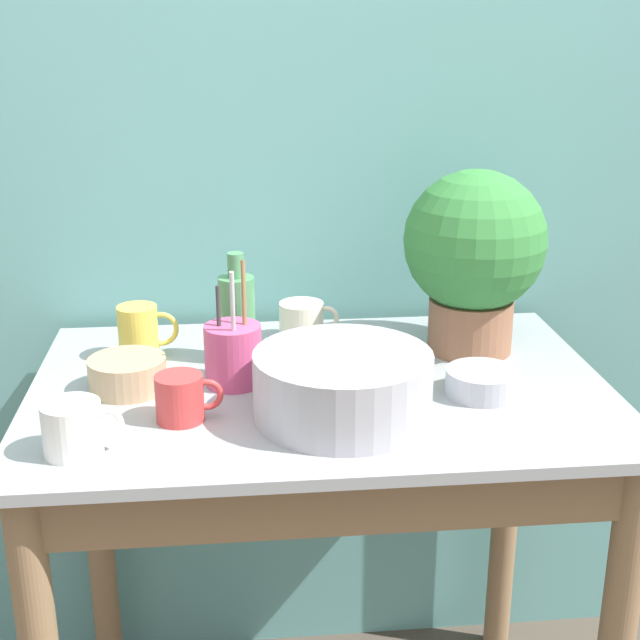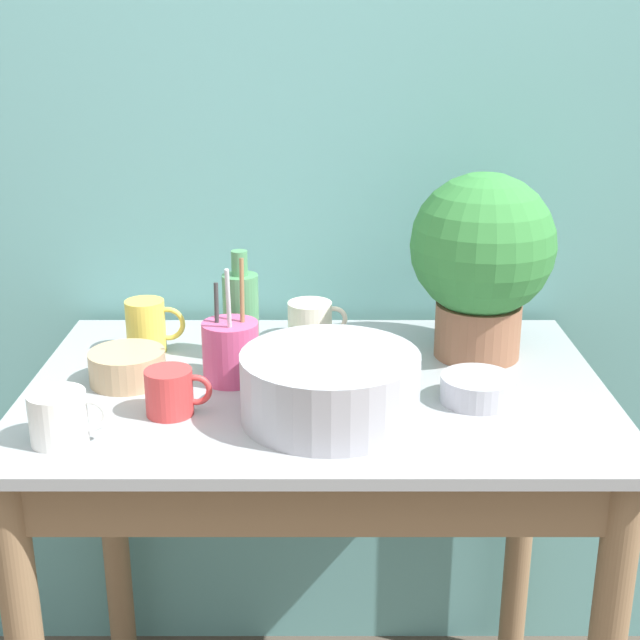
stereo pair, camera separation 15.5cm
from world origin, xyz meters
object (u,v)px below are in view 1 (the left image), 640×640
bottle_tall (237,316)px  mug_cream (302,321)px  potted_plant (474,252)px  bowl_small_steel (482,382)px  bowl_wash_large (343,385)px  mug_white (74,428)px  mug_yellow (140,332)px  bowl_small_tan (128,374)px  mug_red (181,398)px  utensil_cup (233,354)px

bottle_tall → mug_cream: bottle_tall is taller
potted_plant → bowl_small_steel: potted_plant is taller
bowl_wash_large → mug_white: bowl_wash_large is taller
mug_yellow → potted_plant: bearing=-1.9°
bowl_small_tan → bowl_wash_large: bearing=-22.4°
potted_plant → mug_yellow: bearing=178.1°
bottle_tall → mug_cream: bearing=38.3°
mug_yellow → mug_red: 0.30m
potted_plant → bottle_tall: size_ratio=1.68×
bowl_wash_large → mug_white: bearing=-168.2°
bowl_wash_large → bowl_small_tan: bowl_wash_large is taller
mug_yellow → utensil_cup: bearing=-39.5°
mug_cream → bowl_small_tan: size_ratio=0.89×
bowl_wash_large → mug_white: 0.43m
potted_plant → bowl_small_steel: 0.28m
mug_cream → mug_yellow: mug_yellow is taller
mug_cream → mug_red: bearing=-122.2°
bottle_tall → bowl_small_tan: 0.24m
bowl_wash_large → mug_red: bowl_wash_large is taller
mug_yellow → utensil_cup: size_ratio=0.52×
mug_yellow → bowl_small_steel: (0.60, -0.24, -0.03)m
bowl_wash_large → bowl_small_tan: (-0.36, 0.15, -0.03)m
mug_cream → mug_yellow: 0.33m
mug_white → bowl_small_steel: 0.69m
mug_red → bottle_tall: bearing=69.6°
potted_plant → mug_yellow: (-0.64, 0.02, -0.15)m
mug_yellow → bottle_tall: bearing=-9.5°
mug_red → utensil_cup: size_ratio=0.50×
mug_red → bowl_small_steel: 0.52m
bowl_wash_large → bottle_tall: size_ratio=1.38×
mug_white → bowl_small_tan: 0.24m
bowl_wash_large → bowl_small_steel: bowl_wash_large is taller
mug_white → bowl_small_tan: size_ratio=0.89×
potted_plant → utensil_cup: 0.50m
mug_white → mug_yellow: bearing=80.6°
mug_red → bowl_small_tan: bearing=126.4°
bowl_wash_large → mug_white: (-0.42, -0.09, -0.01)m
bottle_tall → mug_red: size_ratio=1.91×
bowl_wash_large → mug_yellow: (-0.35, 0.30, -0.00)m
bottle_tall → mug_red: (-0.10, -0.26, -0.05)m
bowl_small_tan → mug_cream: bearing=34.6°
mug_cream → mug_yellow: (-0.32, -0.07, 0.01)m
mug_yellow → mug_white: 0.39m
mug_yellow → bowl_small_tan: (-0.01, -0.15, -0.02)m
mug_cream → bowl_small_steel: bearing=-47.1°
bowl_wash_large → utensil_cup: (-0.18, 0.16, 0.00)m
mug_cream → bowl_small_steel: size_ratio=0.96×
bottle_tall → utensil_cup: (-0.01, -0.11, -0.03)m
bowl_wash_large → bottle_tall: bottle_tall is taller
mug_white → mug_cream: bearing=50.4°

